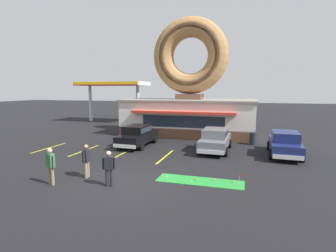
{
  "coord_description": "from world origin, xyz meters",
  "views": [
    {
      "loc": [
        5.48,
        -10.67,
        4.27
      ],
      "look_at": [
        0.82,
        5.0,
        2.0
      ],
      "focal_mm": 28.0,
      "sensor_mm": 36.0,
      "label": 1
    }
  ],
  "objects_px": {
    "trash_bin": "(253,138)",
    "putting_flag_pin": "(240,177)",
    "pedestrian_leather_jacket_man": "(51,164)",
    "pedestrian_blue_sweater_man": "(87,159)",
    "car_black": "(137,135)",
    "pedestrian_hooded_kid": "(109,167)",
    "car_grey": "(215,139)",
    "car_navy": "(285,143)",
    "golf_ball": "(192,181)"
  },
  "relations": [
    {
      "from": "golf_ball",
      "to": "car_black",
      "type": "distance_m",
      "value": 8.72
    },
    {
      "from": "putting_flag_pin",
      "to": "pedestrian_hooded_kid",
      "type": "bearing_deg",
      "value": -163.98
    },
    {
      "from": "car_navy",
      "to": "pedestrian_leather_jacket_man",
      "type": "xyz_separation_m",
      "value": [
        -10.83,
        -8.71,
        0.07
      ]
    },
    {
      "from": "golf_ball",
      "to": "pedestrian_leather_jacket_man",
      "type": "xyz_separation_m",
      "value": [
        -6.04,
        -2.07,
        0.89
      ]
    },
    {
      "from": "trash_bin",
      "to": "car_black",
      "type": "bearing_deg",
      "value": -160.44
    },
    {
      "from": "putting_flag_pin",
      "to": "trash_bin",
      "type": "distance_m",
      "value": 9.61
    },
    {
      "from": "car_black",
      "to": "pedestrian_hooded_kid",
      "type": "relative_size",
      "value": 2.87
    },
    {
      "from": "golf_ball",
      "to": "pedestrian_leather_jacket_man",
      "type": "height_order",
      "value": "pedestrian_leather_jacket_man"
    },
    {
      "from": "car_navy",
      "to": "pedestrian_blue_sweater_man",
      "type": "xyz_separation_m",
      "value": [
        -9.86,
        -7.38,
        0.04
      ]
    },
    {
      "from": "pedestrian_hooded_kid",
      "to": "putting_flag_pin",
      "type": "bearing_deg",
      "value": 16.02
    },
    {
      "from": "car_navy",
      "to": "pedestrian_blue_sweater_man",
      "type": "relative_size",
      "value": 2.8
    },
    {
      "from": "pedestrian_hooded_kid",
      "to": "pedestrian_leather_jacket_man",
      "type": "bearing_deg",
      "value": -167.67
    },
    {
      "from": "pedestrian_hooded_kid",
      "to": "trash_bin",
      "type": "relative_size",
      "value": 1.65
    },
    {
      "from": "car_grey",
      "to": "pedestrian_blue_sweater_man",
      "type": "height_order",
      "value": "pedestrian_blue_sweater_man"
    },
    {
      "from": "car_grey",
      "to": "pedestrian_leather_jacket_man",
      "type": "bearing_deg",
      "value": -126.1
    },
    {
      "from": "pedestrian_blue_sweater_man",
      "to": "car_grey",
      "type": "bearing_deg",
      "value": 53.97
    },
    {
      "from": "car_navy",
      "to": "trash_bin",
      "type": "xyz_separation_m",
      "value": [
        -1.87,
        3.05,
        -0.37
      ]
    },
    {
      "from": "car_grey",
      "to": "car_navy",
      "type": "bearing_deg",
      "value": -0.2
    },
    {
      "from": "trash_bin",
      "to": "car_grey",
      "type": "bearing_deg",
      "value": -130.64
    },
    {
      "from": "pedestrian_hooded_kid",
      "to": "pedestrian_leather_jacket_man",
      "type": "xyz_separation_m",
      "value": [
        -2.62,
        -0.57,
        0.06
      ]
    },
    {
      "from": "pedestrian_hooded_kid",
      "to": "trash_bin",
      "type": "bearing_deg",
      "value": 60.44
    },
    {
      "from": "pedestrian_hooded_kid",
      "to": "trash_bin",
      "type": "distance_m",
      "value": 12.86
    },
    {
      "from": "golf_ball",
      "to": "car_black",
      "type": "height_order",
      "value": "car_black"
    },
    {
      "from": "car_black",
      "to": "pedestrian_blue_sweater_man",
      "type": "height_order",
      "value": "pedestrian_blue_sweater_man"
    },
    {
      "from": "golf_ball",
      "to": "car_grey",
      "type": "bearing_deg",
      "value": 87.29
    },
    {
      "from": "pedestrian_blue_sweater_man",
      "to": "pedestrian_leather_jacket_man",
      "type": "distance_m",
      "value": 1.64
    },
    {
      "from": "trash_bin",
      "to": "golf_ball",
      "type": "bearing_deg",
      "value": -106.77
    },
    {
      "from": "putting_flag_pin",
      "to": "pedestrian_leather_jacket_man",
      "type": "xyz_separation_m",
      "value": [
        -8.2,
        -2.17,
        0.5
      ]
    },
    {
      "from": "car_black",
      "to": "pedestrian_blue_sweater_man",
      "type": "bearing_deg",
      "value": -86.2
    },
    {
      "from": "pedestrian_leather_jacket_man",
      "to": "putting_flag_pin",
      "type": "bearing_deg",
      "value": 14.86
    },
    {
      "from": "car_black",
      "to": "pedestrian_leather_jacket_man",
      "type": "height_order",
      "value": "pedestrian_leather_jacket_man"
    },
    {
      "from": "car_navy",
      "to": "pedestrian_hooded_kid",
      "type": "bearing_deg",
      "value": -135.28
    },
    {
      "from": "pedestrian_hooded_kid",
      "to": "pedestrian_leather_jacket_man",
      "type": "relative_size",
      "value": 0.95
    },
    {
      "from": "trash_bin",
      "to": "pedestrian_hooded_kid",
      "type": "bearing_deg",
      "value": -119.56
    },
    {
      "from": "putting_flag_pin",
      "to": "car_navy",
      "type": "xyz_separation_m",
      "value": [
        2.63,
        6.53,
        0.43
      ]
    },
    {
      "from": "putting_flag_pin",
      "to": "pedestrian_hooded_kid",
      "type": "relative_size",
      "value": 0.34
    },
    {
      "from": "car_grey",
      "to": "car_black",
      "type": "xyz_separation_m",
      "value": [
        -5.88,
        0.02,
        0.0
      ]
    },
    {
      "from": "car_grey",
      "to": "pedestrian_hooded_kid",
      "type": "relative_size",
      "value": 2.87
    },
    {
      "from": "trash_bin",
      "to": "putting_flag_pin",
      "type": "bearing_deg",
      "value": -94.55
    },
    {
      "from": "car_navy",
      "to": "pedestrian_hooded_kid",
      "type": "xyz_separation_m",
      "value": [
        -8.21,
        -8.13,
        0.01
      ]
    },
    {
      "from": "car_black",
      "to": "pedestrian_leather_jacket_man",
      "type": "xyz_separation_m",
      "value": [
        -0.48,
        -8.74,
        0.07
      ]
    },
    {
      "from": "car_grey",
      "to": "pedestrian_hooded_kid",
      "type": "xyz_separation_m",
      "value": [
        -3.74,
        -8.15,
        0.01
      ]
    },
    {
      "from": "pedestrian_blue_sweater_man",
      "to": "pedestrian_hooded_kid",
      "type": "relative_size",
      "value": 1.02
    },
    {
      "from": "car_navy",
      "to": "car_black",
      "type": "relative_size",
      "value": 1.0
    },
    {
      "from": "putting_flag_pin",
      "to": "pedestrian_blue_sweater_man",
      "type": "bearing_deg",
      "value": -173.26
    },
    {
      "from": "car_black",
      "to": "pedestrian_blue_sweater_man",
      "type": "distance_m",
      "value": 7.43
    },
    {
      "from": "golf_ball",
      "to": "car_grey",
      "type": "xyz_separation_m",
      "value": [
        0.31,
        6.65,
        0.82
      ]
    },
    {
      "from": "pedestrian_blue_sweater_man",
      "to": "trash_bin",
      "type": "xyz_separation_m",
      "value": [
        7.98,
        10.43,
        -0.41
      ]
    },
    {
      "from": "golf_ball",
      "to": "putting_flag_pin",
      "type": "bearing_deg",
      "value": 2.69
    },
    {
      "from": "car_grey",
      "to": "pedestrian_blue_sweater_man",
      "type": "xyz_separation_m",
      "value": [
        -5.38,
        -7.4,
        0.04
      ]
    }
  ]
}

